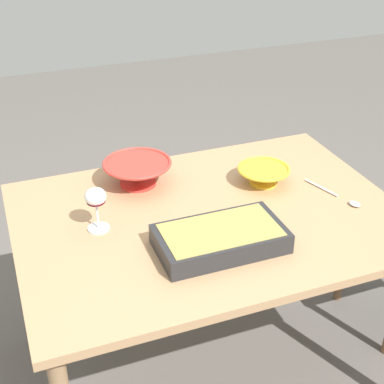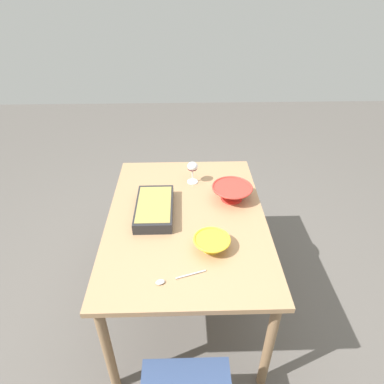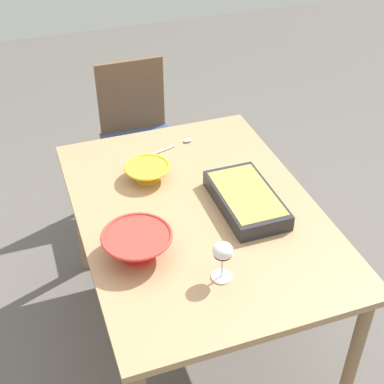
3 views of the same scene
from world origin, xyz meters
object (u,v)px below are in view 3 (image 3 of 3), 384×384
Objects in this scene: mixing_bowl at (147,171)px; chair at (139,136)px; dining_table at (197,224)px; small_bowl at (137,244)px; serving_spoon at (179,144)px; wine_glass at (223,254)px; casserole_dish at (246,199)px.

chair is at bearing 169.07° from mixing_bowl.
small_bowl is at bearing -59.37° from dining_table.
chair is 0.60m from serving_spoon.
serving_spoon is (-0.85, 0.13, -0.10)m from wine_glass.
chair is 1.26m from small_bowl.
casserole_dish is 0.53m from serving_spoon.
dining_table is 0.42m from wine_glass.
serving_spoon reaches higher than dining_table.
wine_glass is 0.65m from mixing_bowl.
mixing_bowl is 0.81× the size of serving_spoon.
small_bowl is at bearing -19.97° from mixing_bowl.
wine_glass is at bearing 7.24° from mixing_bowl.
serving_spoon is (-0.65, 0.37, -0.05)m from small_bowl.
dining_table is 5.13× the size of small_bowl.
casserole_dish is 0.49m from small_bowl.
serving_spoon is at bearing 6.84° from chair.
dining_table is at bearing -102.74° from casserole_dish.
serving_spoon is (-0.21, 0.21, -0.03)m from mixing_bowl.
wine_glass is 0.39× the size of casserole_dish.
small_bowl is at bearing -130.25° from wine_glass.
mixing_bowl is at bearing -172.76° from wine_glass.
chair is 2.24× the size of casserole_dish.
mixing_bowl is 0.77× the size of small_bowl.
dining_table is 1.47× the size of chair.
dining_table is 0.49m from serving_spoon.
chair is 5.79× the size of wine_glass.
small_bowl is 1.05× the size of serving_spoon.
casserole_dish is (-0.33, 0.24, -0.07)m from wine_glass.
mixing_bowl is (-0.64, -0.08, -0.07)m from wine_glass.
chair is at bearing 177.42° from wine_glass.
wine_glass is 0.78× the size of mixing_bowl.
small_bowl reaches higher than casserole_dish.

